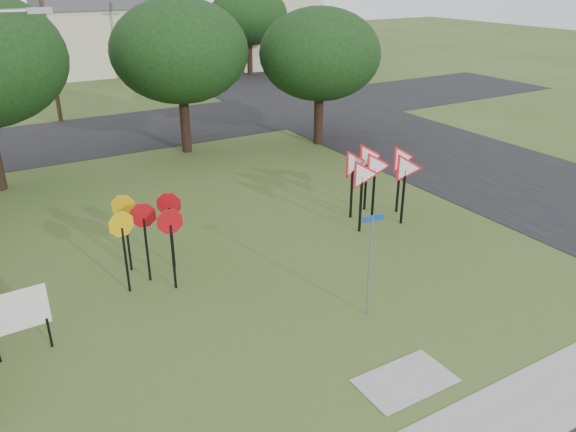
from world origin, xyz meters
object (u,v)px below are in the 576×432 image
(street_name_sign, at_px, (370,258))
(info_board, at_px, (18,313))
(stop_sign_cluster, at_px, (146,222))
(yield_sign_cluster, at_px, (377,168))

(street_name_sign, height_order, info_board, street_name_sign)
(info_board, bearing_deg, street_name_sign, -19.03)
(info_board, bearing_deg, stop_sign_cluster, 27.37)
(stop_sign_cluster, height_order, yield_sign_cluster, yield_sign_cluster)
(stop_sign_cluster, xyz_separation_m, yield_sign_cluster, (7.79, 0.09, 0.12))
(yield_sign_cluster, distance_m, info_board, 11.42)
(stop_sign_cluster, distance_m, info_board, 3.94)
(street_name_sign, bearing_deg, info_board, 160.97)
(stop_sign_cluster, bearing_deg, street_name_sign, -47.38)
(info_board, bearing_deg, yield_sign_cluster, 9.49)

